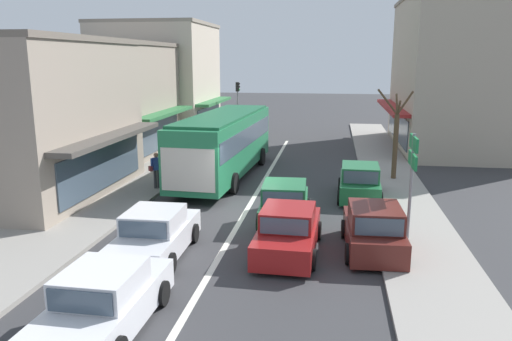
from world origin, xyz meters
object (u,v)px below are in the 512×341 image
object	(u,v)px
parked_hatchback_kerb_front	(374,230)
traffic_light_downstreet	(238,100)
city_bus	(224,141)
sedan_queue_far_back	(288,232)
sedan_behind_bus_mid	(155,235)
parked_hatchback_kerb_second	(360,183)
hatchback_queue_gap_filler	(285,204)
pedestrian_with_handbag_near	(156,168)
street_tree_right	(395,139)
sedan_adjacent_lane_trail	(105,302)
pedestrian_browsing_midblock	(188,144)
directional_road_sign	(413,161)

from	to	relation	value
parked_hatchback_kerb_front	traffic_light_downstreet	size ratio (longest dim) A/B	0.90
city_bus	sedan_queue_far_back	world-z (taller)	city_bus
sedan_behind_bus_mid	sedan_queue_far_back	size ratio (longest dim) A/B	0.99
city_bus	parked_hatchback_kerb_second	distance (m)	7.34
city_bus	sedan_behind_bus_mid	distance (m)	10.51
hatchback_queue_gap_filler	parked_hatchback_kerb_second	distance (m)	4.65
sedan_queue_far_back	pedestrian_with_handbag_near	bearing A→B (deg)	135.57
parked_hatchback_kerb_second	parked_hatchback_kerb_front	bearing A→B (deg)	-88.64
city_bus	street_tree_right	size ratio (longest dim) A/B	2.44
sedan_queue_far_back	pedestrian_with_handbag_near	size ratio (longest dim) A/B	2.61
traffic_light_downstreet	street_tree_right	bearing A→B (deg)	-50.39
hatchback_queue_gap_filler	sedan_adjacent_lane_trail	bearing A→B (deg)	-111.64
city_bus	sedan_adjacent_lane_trail	size ratio (longest dim) A/B	2.60
sedan_behind_bus_mid	pedestrian_with_handbag_near	size ratio (longest dim) A/B	2.59
sedan_queue_far_back	traffic_light_downstreet	bearing A→B (deg)	104.71
hatchback_queue_gap_filler	sedan_queue_far_back	size ratio (longest dim) A/B	0.88
traffic_light_downstreet	sedan_behind_bus_mid	bearing A→B (deg)	-85.27
sedan_adjacent_lane_trail	street_tree_right	distance (m)	17.31
traffic_light_downstreet	street_tree_right	xyz separation A→B (m)	(10.20, -12.33, -0.76)
sedan_behind_bus_mid	pedestrian_with_handbag_near	xyz separation A→B (m)	(-2.62, 7.37, 0.40)
pedestrian_with_handbag_near	city_bus	bearing A→B (deg)	51.06
sedan_behind_bus_mid	sedan_queue_far_back	world-z (taller)	same
sedan_queue_far_back	pedestrian_browsing_midblock	world-z (taller)	pedestrian_browsing_midblock
city_bus	sedan_adjacent_lane_trail	distance (m)	14.77
sedan_behind_bus_mid	parked_hatchback_kerb_second	xyz separation A→B (m)	(6.44, 7.42, 0.05)
sedan_adjacent_lane_trail	parked_hatchback_kerb_front	xyz separation A→B (m)	(6.20, 5.59, 0.05)
sedan_adjacent_lane_trail	sedan_queue_far_back	bearing A→B (deg)	55.36
parked_hatchback_kerb_second	street_tree_right	distance (m)	4.32
parked_hatchback_kerb_front	pedestrian_with_handbag_near	world-z (taller)	pedestrian_with_handbag_near
hatchback_queue_gap_filler	pedestrian_with_handbag_near	xyz separation A→B (m)	(-6.20, 3.61, 0.36)
hatchback_queue_gap_filler	pedestrian_browsing_midblock	xyz separation A→B (m)	(-6.66, 10.23, 0.36)
parked_hatchback_kerb_second	pedestrian_browsing_midblock	size ratio (longest dim) A/B	2.29
pedestrian_with_handbag_near	pedestrian_browsing_midblock	bearing A→B (deg)	94.02
pedestrian_with_handbag_near	directional_road_sign	bearing A→B (deg)	-25.51
hatchback_queue_gap_filler	parked_hatchback_kerb_front	bearing A→B (deg)	-39.04
hatchback_queue_gap_filler	directional_road_sign	xyz separation A→B (m)	(4.21, -1.36, 1.99)
sedan_adjacent_lane_trail	sedan_queue_far_back	world-z (taller)	same
traffic_light_downstreet	hatchback_queue_gap_filler	bearing A→B (deg)	-74.33
hatchback_queue_gap_filler	traffic_light_downstreet	world-z (taller)	traffic_light_downstreet
sedan_queue_far_back	directional_road_sign	bearing A→B (deg)	21.45
hatchback_queue_gap_filler	pedestrian_with_handbag_near	bearing A→B (deg)	149.79
hatchback_queue_gap_filler	parked_hatchback_kerb_second	world-z (taller)	same
city_bus	street_tree_right	world-z (taller)	street_tree_right
hatchback_queue_gap_filler	traffic_light_downstreet	size ratio (longest dim) A/B	0.90
sedan_behind_bus_mid	pedestrian_browsing_midblock	distance (m)	14.34
directional_road_sign	street_tree_right	distance (m)	8.70
hatchback_queue_gap_filler	directional_road_sign	size ratio (longest dim) A/B	1.04
hatchback_queue_gap_filler	street_tree_right	distance (m)	8.80
city_bus	pedestrian_with_handbag_near	distance (m)	4.03
sedan_behind_bus_mid	hatchback_queue_gap_filler	xyz separation A→B (m)	(3.57, 3.76, 0.05)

